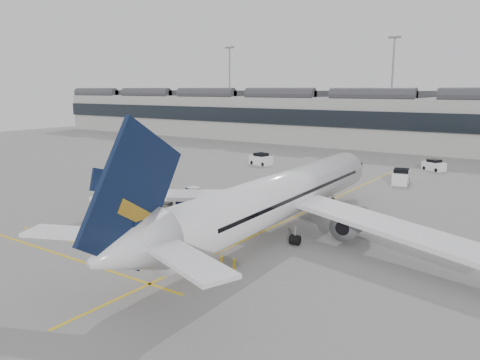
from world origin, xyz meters
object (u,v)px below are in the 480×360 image
Objects in this scene: ramp_agent_b at (218,209)px; belt_loader at (299,200)px; baggage_cart_a at (257,199)px; airliner_main at (278,197)px; pushback_tug at (159,205)px; ramp_agent_a at (255,198)px.

belt_loader is at bearing -118.80° from ramp_agent_b.
airliner_main is at bearing -31.83° from baggage_cart_a.
airliner_main reaches higher than baggage_cart_a.
ramp_agent_b reaches higher than pushback_tug.
airliner_main is 22.55× the size of ramp_agent_a.
airliner_main is at bearing 167.42° from ramp_agent_b.
ramp_agent_a is (-0.21, -0.11, 0.05)m from baggage_cart_a.
belt_loader is 4.78m from baggage_cart_a.
ramp_agent_b is at bearing -134.29° from belt_loader.
ramp_agent_a is at bearing -158.66° from belt_loader.
airliner_main is 23.37× the size of ramp_agent_b.
ramp_agent_a is 0.68× the size of pushback_tug.
pushback_tug is at bearing -120.02° from baggage_cart_a.
baggage_cart_a is 6.33m from ramp_agent_b.
ramp_agent_a is 1.04× the size of ramp_agent_b.
pushback_tug is at bearing 4.96° from ramp_agent_b.
baggage_cart_a is at bearing -157.97° from belt_loader.
airliner_main reaches higher than pushback_tug.
ramp_agent_b is at bearing 170.70° from airliner_main.
airliner_main reaches higher than ramp_agent_a.
belt_loader is 2.56× the size of baggage_cart_a.
ramp_agent_a is at bearing -99.40° from ramp_agent_b.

